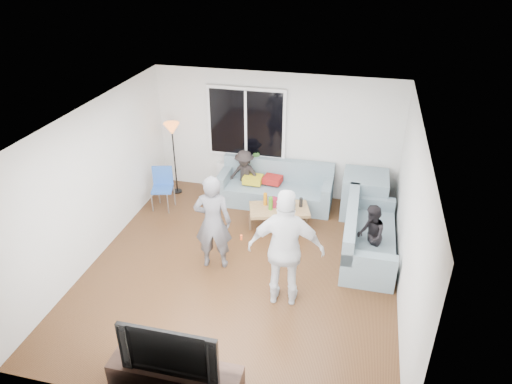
% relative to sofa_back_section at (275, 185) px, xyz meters
% --- Properties ---
extents(floor, '(5.00, 5.50, 0.04)m').
position_rel_sofa_back_section_xyz_m(floor, '(-0.10, -2.27, -0.45)').
color(floor, '#56351C').
rests_on(floor, ground).
extents(ceiling, '(5.00, 5.50, 0.04)m').
position_rel_sofa_back_section_xyz_m(ceiling, '(-0.10, -2.27, 2.20)').
color(ceiling, white).
rests_on(ceiling, ground).
extents(wall_back, '(5.00, 0.04, 2.60)m').
position_rel_sofa_back_section_xyz_m(wall_back, '(-0.10, 0.50, 0.88)').
color(wall_back, silver).
rests_on(wall_back, ground).
extents(wall_front, '(5.00, 0.04, 2.60)m').
position_rel_sofa_back_section_xyz_m(wall_front, '(-0.10, -5.04, 0.88)').
color(wall_front, silver).
rests_on(wall_front, ground).
extents(wall_left, '(0.04, 5.50, 2.60)m').
position_rel_sofa_back_section_xyz_m(wall_left, '(-2.62, -2.27, 0.88)').
color(wall_left, silver).
rests_on(wall_left, ground).
extents(wall_right, '(0.04, 5.50, 2.60)m').
position_rel_sofa_back_section_xyz_m(wall_right, '(2.42, -2.27, 0.88)').
color(wall_right, silver).
rests_on(wall_right, ground).
extents(window_frame, '(1.62, 0.06, 1.47)m').
position_rel_sofa_back_section_xyz_m(window_frame, '(-0.70, 0.42, 1.12)').
color(window_frame, white).
rests_on(window_frame, wall_back).
extents(window_glass, '(1.50, 0.02, 1.35)m').
position_rel_sofa_back_section_xyz_m(window_glass, '(-0.70, 0.38, 1.12)').
color(window_glass, black).
rests_on(window_glass, window_frame).
extents(window_mullion, '(0.05, 0.03, 1.35)m').
position_rel_sofa_back_section_xyz_m(window_mullion, '(-0.70, 0.37, 1.12)').
color(window_mullion, white).
rests_on(window_mullion, window_frame).
extents(radiator, '(1.30, 0.12, 0.62)m').
position_rel_sofa_back_section_xyz_m(radiator, '(-0.70, 0.38, -0.11)').
color(radiator, silver).
rests_on(radiator, floor).
extents(potted_plant, '(0.21, 0.18, 0.35)m').
position_rel_sofa_back_section_xyz_m(potted_plant, '(-0.50, 0.35, 0.37)').
color(potted_plant, '#346327').
rests_on(potted_plant, radiator).
extents(vase, '(0.21, 0.21, 0.18)m').
position_rel_sofa_back_section_xyz_m(vase, '(-0.86, 0.35, 0.29)').
color(vase, silver).
rests_on(vase, radiator).
extents(sofa_back_section, '(2.30, 0.85, 0.85)m').
position_rel_sofa_back_section_xyz_m(sofa_back_section, '(0.00, 0.00, 0.00)').
color(sofa_back_section, slate).
rests_on(sofa_back_section, floor).
extents(sofa_right_section, '(2.00, 0.85, 0.85)m').
position_rel_sofa_back_section_xyz_m(sofa_right_section, '(1.92, -1.35, 0.00)').
color(sofa_right_section, slate).
rests_on(sofa_right_section, floor).
extents(sofa_corner, '(0.85, 0.85, 0.85)m').
position_rel_sofa_back_section_xyz_m(sofa_corner, '(1.78, 0.00, 0.00)').
color(sofa_corner, slate).
rests_on(sofa_corner, floor).
extents(cushion_yellow, '(0.38, 0.32, 0.14)m').
position_rel_sofa_back_section_xyz_m(cushion_yellow, '(-0.46, -0.02, 0.09)').
color(cushion_yellow, gold).
rests_on(cushion_yellow, sofa_back_section).
extents(cushion_red, '(0.40, 0.35, 0.13)m').
position_rel_sofa_back_section_xyz_m(cushion_red, '(-0.07, 0.06, 0.09)').
color(cushion_red, maroon).
rests_on(cushion_red, sofa_back_section).
extents(coffee_table, '(1.23, 0.89, 0.40)m').
position_rel_sofa_back_section_xyz_m(coffee_table, '(0.25, -0.85, -0.22)').
color(coffee_table, tan).
rests_on(coffee_table, floor).
extents(pitcher, '(0.17, 0.17, 0.17)m').
position_rel_sofa_back_section_xyz_m(pitcher, '(0.13, -0.80, 0.06)').
color(pitcher, maroon).
rests_on(pitcher, coffee_table).
extents(side_chair, '(0.49, 0.49, 0.86)m').
position_rel_sofa_back_section_xyz_m(side_chair, '(-2.15, -0.72, 0.01)').
color(side_chair, '#2856B1').
rests_on(side_chair, floor).
extents(floor_lamp, '(0.32, 0.32, 1.56)m').
position_rel_sofa_back_section_xyz_m(floor_lamp, '(-2.15, -0.01, 0.36)').
color(floor_lamp, orange).
rests_on(floor_lamp, floor).
extents(player_left, '(0.67, 0.50, 1.66)m').
position_rel_sofa_back_section_xyz_m(player_left, '(-0.57, -2.26, 0.41)').
color(player_left, '#555459').
rests_on(player_left, floor).
extents(player_right, '(1.14, 0.55, 1.88)m').
position_rel_sofa_back_section_xyz_m(player_right, '(0.72, -2.85, 0.52)').
color(player_right, silver).
rests_on(player_right, floor).
extents(spectator_right, '(0.47, 0.57, 1.09)m').
position_rel_sofa_back_section_xyz_m(spectator_right, '(1.92, -1.62, 0.12)').
color(spectator_right, black).
rests_on(spectator_right, floor).
extents(spectator_back, '(0.79, 0.59, 1.10)m').
position_rel_sofa_back_section_xyz_m(spectator_back, '(-0.65, 0.03, 0.12)').
color(spectator_back, black).
rests_on(spectator_back, floor).
extents(tv_console, '(1.60, 0.40, 0.44)m').
position_rel_sofa_back_section_xyz_m(tv_console, '(-0.24, -4.77, -0.20)').
color(tv_console, '#36241B').
rests_on(tv_console, floor).
extents(television, '(1.17, 0.15, 0.68)m').
position_rel_sofa_back_section_xyz_m(television, '(-0.24, -4.77, 0.35)').
color(television, black).
rests_on(television, tv_console).
extents(bottle_b, '(0.08, 0.08, 0.26)m').
position_rel_sofa_back_section_xyz_m(bottle_b, '(0.10, -0.93, 0.10)').
color(bottle_b, '#3B8518').
rests_on(bottle_b, coffee_table).
extents(bottle_a, '(0.07, 0.07, 0.25)m').
position_rel_sofa_back_section_xyz_m(bottle_a, '(-0.03, -0.79, 0.10)').
color(bottle_a, '#CC770C').
rests_on(bottle_a, coffee_table).
extents(bottle_d, '(0.07, 0.07, 0.22)m').
position_rel_sofa_back_section_xyz_m(bottle_d, '(0.50, -0.89, 0.08)').
color(bottle_d, orange).
rests_on(bottle_d, coffee_table).
extents(bottle_e, '(0.07, 0.07, 0.18)m').
position_rel_sofa_back_section_xyz_m(bottle_e, '(0.63, -0.70, 0.07)').
color(bottle_e, black).
rests_on(bottle_e, coffee_table).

